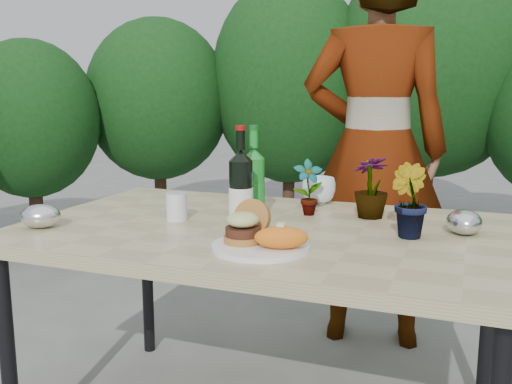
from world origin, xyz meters
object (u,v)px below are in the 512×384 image
(wine_bottle, at_px, (241,190))
(person, at_px, (375,150))
(patio_table, at_px, (265,243))
(dinner_plate, at_px, (261,247))

(wine_bottle, distance_m, person, 0.99)
(patio_table, distance_m, wine_bottle, 0.20)
(wine_bottle, xyz_separation_m, person, (0.28, 0.95, 0.05))
(dinner_plate, bearing_deg, wine_bottle, 123.82)
(patio_table, relative_size, person, 0.87)
(patio_table, bearing_deg, dinner_plate, -72.40)
(wine_bottle, bearing_deg, person, 91.29)
(dinner_plate, xyz_separation_m, person, (0.13, 1.18, 0.16))
(patio_table, height_order, dinner_plate, dinner_plate)
(patio_table, distance_m, dinner_plate, 0.28)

